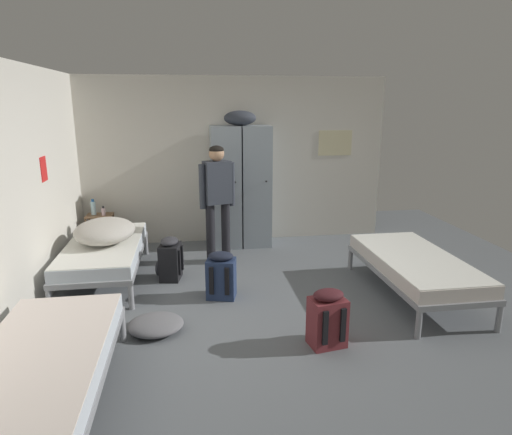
{
  "coord_description": "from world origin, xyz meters",
  "views": [
    {
      "loc": [
        -0.71,
        -4.47,
        2.19
      ],
      "look_at": [
        0.0,
        0.25,
        0.95
      ],
      "focal_mm": 31.31,
      "sensor_mm": 36.0,
      "label": 1
    }
  ],
  "objects_px": {
    "lotion_bottle": "(103,211)",
    "backpack_navy": "(221,276)",
    "person_traveler": "(217,193)",
    "bed_right": "(415,265)",
    "clothes_pile_grey": "(156,325)",
    "bed_left_rear": "(104,251)",
    "bedding_heap": "(105,231)",
    "shelf_unit": "(101,229)",
    "backpack_maroon": "(327,319)",
    "backpack_black": "(170,259)",
    "locker_bank": "(241,184)",
    "water_bottle": "(93,208)",
    "bed_left_front": "(41,364)"
  },
  "relations": [
    {
      "from": "bed_right",
      "to": "person_traveler",
      "type": "bearing_deg",
      "value": 145.49
    },
    {
      "from": "lotion_bottle",
      "to": "backpack_navy",
      "type": "bearing_deg",
      "value": -49.36
    },
    {
      "from": "person_traveler",
      "to": "backpack_black",
      "type": "bearing_deg",
      "value": -140.75
    },
    {
      "from": "shelf_unit",
      "to": "backpack_black",
      "type": "relative_size",
      "value": 1.04
    },
    {
      "from": "bed_left_rear",
      "to": "backpack_navy",
      "type": "xyz_separation_m",
      "value": [
        1.41,
        -0.75,
        -0.12
      ]
    },
    {
      "from": "bed_right",
      "to": "bed_left_rear",
      "type": "bearing_deg",
      "value": 163.88
    },
    {
      "from": "water_bottle",
      "to": "clothes_pile_grey",
      "type": "height_order",
      "value": "water_bottle"
    },
    {
      "from": "bed_left_rear",
      "to": "backpack_navy",
      "type": "distance_m",
      "value": 1.6
    },
    {
      "from": "bed_left_front",
      "to": "shelf_unit",
      "type": "bearing_deg",
      "value": 93.9
    },
    {
      "from": "shelf_unit",
      "to": "backpack_navy",
      "type": "xyz_separation_m",
      "value": [
        1.66,
        -1.9,
        -0.09
      ]
    },
    {
      "from": "water_bottle",
      "to": "bed_left_rear",
      "type": "bearing_deg",
      "value": -74.25
    },
    {
      "from": "bedding_heap",
      "to": "backpack_navy",
      "type": "height_order",
      "value": "bedding_heap"
    },
    {
      "from": "backpack_navy",
      "to": "clothes_pile_grey",
      "type": "bearing_deg",
      "value": -135.0
    },
    {
      "from": "lotion_bottle",
      "to": "backpack_maroon",
      "type": "xyz_separation_m",
      "value": [
        2.48,
        -3.05,
        -0.37
      ]
    },
    {
      "from": "shelf_unit",
      "to": "clothes_pile_grey",
      "type": "distance_m",
      "value": 2.79
    },
    {
      "from": "bed_left_rear",
      "to": "person_traveler",
      "type": "relative_size",
      "value": 1.16
    },
    {
      "from": "bed_left_rear",
      "to": "backpack_black",
      "type": "distance_m",
      "value": 0.82
    },
    {
      "from": "bed_right",
      "to": "backpack_maroon",
      "type": "relative_size",
      "value": 3.45
    },
    {
      "from": "bedding_heap",
      "to": "backpack_navy",
      "type": "distance_m",
      "value": 1.64
    },
    {
      "from": "shelf_unit",
      "to": "clothes_pile_grey",
      "type": "bearing_deg",
      "value": -69.73
    },
    {
      "from": "backpack_maroon",
      "to": "backpack_black",
      "type": "relative_size",
      "value": 1.0
    },
    {
      "from": "bed_left_front",
      "to": "bed_right",
      "type": "relative_size",
      "value": 1.0
    },
    {
      "from": "locker_bank",
      "to": "clothes_pile_grey",
      "type": "height_order",
      "value": "locker_bank"
    },
    {
      "from": "backpack_navy",
      "to": "shelf_unit",
      "type": "bearing_deg",
      "value": 131.26
    },
    {
      "from": "bed_right",
      "to": "clothes_pile_grey",
      "type": "distance_m",
      "value": 2.95
    },
    {
      "from": "locker_bank",
      "to": "shelf_unit",
      "type": "xyz_separation_m",
      "value": [
        -2.12,
        -0.03,
        -0.62
      ]
    },
    {
      "from": "bed_left_rear",
      "to": "bedding_heap",
      "type": "relative_size",
      "value": 2.12
    },
    {
      "from": "bed_left_rear",
      "to": "backpack_maroon",
      "type": "distance_m",
      "value": 3.01
    },
    {
      "from": "backpack_navy",
      "to": "backpack_black",
      "type": "bearing_deg",
      "value": 133.32
    },
    {
      "from": "shelf_unit",
      "to": "backpack_navy",
      "type": "distance_m",
      "value": 2.52
    },
    {
      "from": "locker_bank",
      "to": "bedding_heap",
      "type": "bearing_deg",
      "value": -148.11
    },
    {
      "from": "person_traveler",
      "to": "backpack_navy",
      "type": "relative_size",
      "value": 2.97
    },
    {
      "from": "shelf_unit",
      "to": "lotion_bottle",
      "type": "xyz_separation_m",
      "value": [
        0.07,
        -0.04,
        0.28
      ]
    },
    {
      "from": "water_bottle",
      "to": "lotion_bottle",
      "type": "bearing_deg",
      "value": -21.8
    },
    {
      "from": "bed_left_rear",
      "to": "bed_left_front",
      "type": "bearing_deg",
      "value": -90.0
    },
    {
      "from": "lotion_bottle",
      "to": "backpack_black",
      "type": "bearing_deg",
      "value": -50.88
    },
    {
      "from": "bed_left_rear",
      "to": "water_bottle",
      "type": "distance_m",
      "value": 1.25
    },
    {
      "from": "backpack_black",
      "to": "lotion_bottle",
      "type": "bearing_deg",
      "value": 129.12
    },
    {
      "from": "person_traveler",
      "to": "clothes_pile_grey",
      "type": "relative_size",
      "value": 2.98
    },
    {
      "from": "bed_right",
      "to": "clothes_pile_grey",
      "type": "height_order",
      "value": "bed_right"
    },
    {
      "from": "locker_bank",
      "to": "bed_left_front",
      "type": "relative_size",
      "value": 1.09
    },
    {
      "from": "clothes_pile_grey",
      "to": "bed_left_rear",
      "type": "bearing_deg",
      "value": 116.09
    },
    {
      "from": "bed_right",
      "to": "person_traveler",
      "type": "distance_m",
      "value": 2.68
    },
    {
      "from": "locker_bank",
      "to": "backpack_maroon",
      "type": "xyz_separation_m",
      "value": [
        0.43,
        -3.12,
        -0.71
      ]
    },
    {
      "from": "bed_left_rear",
      "to": "clothes_pile_grey",
      "type": "xyz_separation_m",
      "value": [
        0.71,
        -1.45,
        -0.31
      ]
    },
    {
      "from": "person_traveler",
      "to": "bed_left_front",
      "type": "bearing_deg",
      "value": -116.33
    },
    {
      "from": "locker_bank",
      "to": "bedding_heap",
      "type": "distance_m",
      "value": 2.2
    },
    {
      "from": "locker_bank",
      "to": "shelf_unit",
      "type": "bearing_deg",
      "value": -179.15
    },
    {
      "from": "water_bottle",
      "to": "bedding_heap",
      "type": "bearing_deg",
      "value": -72.76
    },
    {
      "from": "backpack_maroon",
      "to": "backpack_black",
      "type": "height_order",
      "value": "same"
    }
  ]
}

